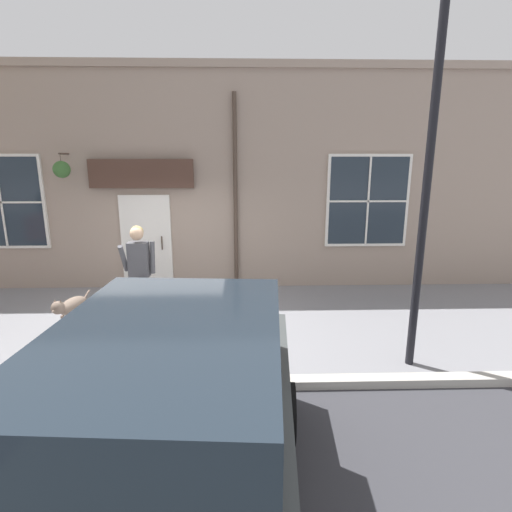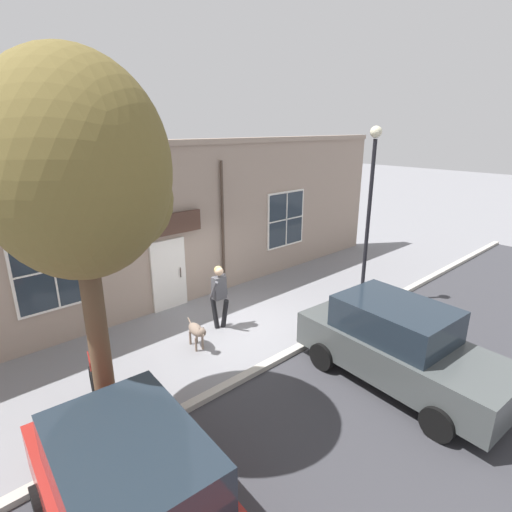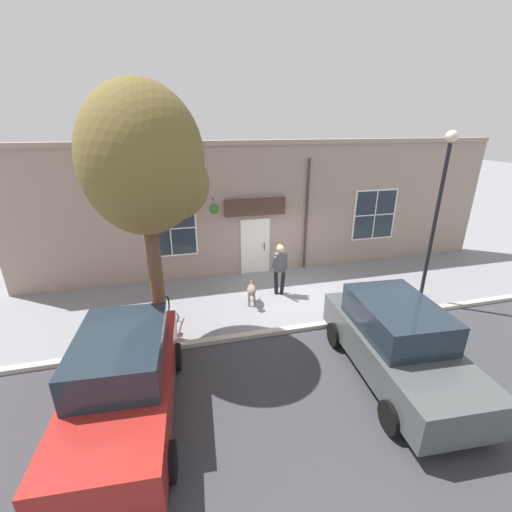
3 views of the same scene
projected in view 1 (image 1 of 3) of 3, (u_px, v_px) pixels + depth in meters
ground_plane at (156, 326)px, 7.02m from camera, size 90.00×90.00×0.00m
storefront_facade at (173, 180)px, 8.72m from camera, size 0.95×18.00×4.81m
pedestrian_walking at (139, 265)px, 6.95m from camera, size 0.54×0.55×1.75m
dog_on_leash at (71, 307)px, 6.61m from camera, size 1.02×0.41×0.70m
parked_car_mid_block at (166, 452)px, 2.76m from camera, size 4.41×2.17×1.75m
street_lamp at (434, 118)px, 4.94m from camera, size 0.32×0.32×5.18m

